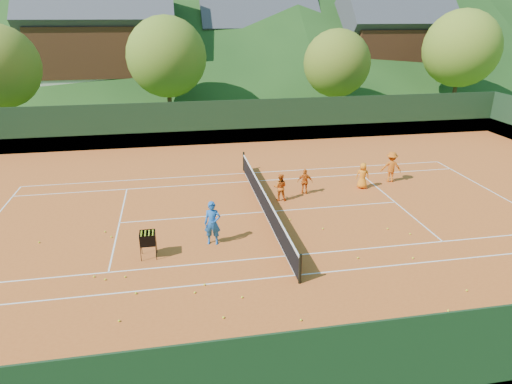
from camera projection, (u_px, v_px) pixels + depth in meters
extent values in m
plane|color=#2B5119|center=(264.00, 212.00, 20.79)|extent=(400.00, 400.00, 0.00)
cube|color=#B6511D|center=(264.00, 212.00, 20.79)|extent=(40.00, 24.00, 0.02)
imported|color=#1B59B0|center=(212.00, 223.00, 17.63)|extent=(0.72, 0.55, 1.76)
imported|color=#DE5B13|center=(280.00, 187.00, 21.89)|extent=(0.76, 0.66, 1.32)
imported|color=#D95E13|center=(305.00, 182.00, 22.65)|extent=(0.81, 0.49, 1.29)
imported|color=orange|center=(363.00, 176.00, 23.38)|extent=(0.78, 0.65, 1.36)
imported|color=#CB5A12|center=(391.00, 167.00, 24.26)|extent=(1.19, 0.89, 1.65)
sphere|color=#D9ED27|center=(119.00, 321.00, 13.38)|extent=(0.07, 0.07, 0.07)
sphere|color=#D9ED27|center=(290.00, 219.00, 19.95)|extent=(0.07, 0.07, 0.07)
sphere|color=#D9ED27|center=(242.00, 297.00, 14.48)|extent=(0.07, 0.07, 0.07)
sphere|color=#D9ED27|center=(292.00, 258.00, 16.77)|extent=(0.07, 0.07, 0.07)
sphere|color=#D9ED27|center=(413.00, 258.00, 16.80)|extent=(0.07, 0.07, 0.07)
sphere|color=#D9ED27|center=(393.00, 323.00, 13.28)|extent=(0.07, 0.07, 0.07)
sphere|color=#D9ED27|center=(39.00, 242.00, 17.96)|extent=(0.07, 0.07, 0.07)
sphere|color=#D9ED27|center=(205.00, 285.00, 15.16)|extent=(0.07, 0.07, 0.07)
sphere|color=#D9ED27|center=(301.00, 320.00, 13.41)|extent=(0.07, 0.07, 0.07)
sphere|color=#D9ED27|center=(277.00, 222.00, 19.71)|extent=(0.07, 0.07, 0.07)
sphere|color=#D9ED27|center=(323.00, 229.00, 19.10)|extent=(0.07, 0.07, 0.07)
sphere|color=#D9ED27|center=(195.00, 292.00, 14.73)|extent=(0.07, 0.07, 0.07)
sphere|color=#D9ED27|center=(105.00, 279.00, 15.46)|extent=(0.07, 0.07, 0.07)
sphere|color=#D9ED27|center=(111.00, 237.00, 18.41)|extent=(0.07, 0.07, 0.07)
sphere|color=#D9ED27|center=(410.00, 234.00, 18.65)|extent=(0.07, 0.07, 0.07)
sphere|color=#D9ED27|center=(448.00, 311.00, 13.83)|extent=(0.07, 0.07, 0.07)
sphere|color=#D9ED27|center=(388.00, 229.00, 19.09)|extent=(0.07, 0.07, 0.07)
sphere|color=#D9ED27|center=(358.00, 258.00, 16.82)|extent=(0.07, 0.07, 0.07)
sphere|color=#D9ED27|center=(223.00, 317.00, 13.52)|extent=(0.07, 0.07, 0.07)
sphere|color=#D9ED27|center=(409.00, 338.00, 12.67)|extent=(0.07, 0.07, 0.07)
sphere|color=#D9ED27|center=(404.00, 326.00, 13.17)|extent=(0.07, 0.07, 0.07)
sphere|color=#D9ED27|center=(136.00, 293.00, 14.70)|extent=(0.07, 0.07, 0.07)
sphere|color=#D9ED27|center=(125.00, 277.00, 15.62)|extent=(0.07, 0.07, 0.07)
sphere|color=#D9ED27|center=(94.00, 276.00, 15.63)|extent=(0.07, 0.07, 0.07)
sphere|color=#D9ED27|center=(105.00, 232.00, 18.84)|extent=(0.07, 0.07, 0.07)
sphere|color=#D9ED27|center=(467.00, 290.00, 14.84)|extent=(0.07, 0.07, 0.07)
cube|color=white|center=(497.00, 194.00, 22.78)|extent=(0.06, 10.97, 0.00)
cube|color=white|center=(296.00, 275.00, 15.76)|extent=(23.77, 0.06, 0.00)
cube|color=silver|center=(245.00, 173.00, 25.80)|extent=(23.77, 0.06, 0.00)
cube|color=white|center=(286.00, 256.00, 17.01)|extent=(23.77, 0.06, 0.00)
cube|color=white|center=(249.00, 181.00, 24.55)|extent=(23.77, 0.06, 0.00)
cube|color=white|center=(119.00, 223.00, 19.70)|extent=(0.06, 8.23, 0.00)
cube|color=silver|center=(395.00, 202.00, 21.86)|extent=(0.06, 8.23, 0.00)
cube|color=silver|center=(264.00, 212.00, 20.78)|extent=(12.80, 0.06, 0.00)
cube|color=white|center=(264.00, 212.00, 20.78)|extent=(0.06, 10.97, 0.00)
cube|color=black|center=(264.00, 203.00, 20.62)|extent=(0.03, 11.97, 0.90)
cube|color=white|center=(264.00, 193.00, 20.45)|extent=(0.05, 11.97, 0.06)
cylinder|color=black|center=(300.00, 269.00, 15.10)|extent=(0.10, 0.10, 1.10)
cylinder|color=black|center=(244.00, 161.00, 26.06)|extent=(0.10, 0.10, 1.10)
cube|color=black|center=(230.00, 122.00, 31.22)|extent=(40.00, 0.05, 3.00)
cube|color=#195729|center=(230.00, 136.00, 31.58)|extent=(40.40, 0.05, 1.00)
cube|color=black|center=(382.00, 381.00, 9.25)|extent=(40.00, 0.05, 3.00)
cylinder|color=black|center=(141.00, 254.00, 16.57)|extent=(0.02, 0.02, 0.55)
cylinder|color=black|center=(156.00, 253.00, 16.66)|extent=(0.02, 0.02, 0.55)
cylinder|color=black|center=(142.00, 247.00, 17.07)|extent=(0.02, 0.02, 0.55)
cylinder|color=black|center=(157.00, 246.00, 17.16)|extent=(0.02, 0.02, 0.55)
cube|color=black|center=(148.00, 244.00, 16.77)|extent=(0.55, 0.55, 0.02)
cube|color=black|center=(147.00, 242.00, 16.43)|extent=(0.55, 0.02, 0.45)
cube|color=black|center=(148.00, 235.00, 16.94)|extent=(0.55, 0.02, 0.45)
cube|color=black|center=(140.00, 239.00, 16.64)|extent=(0.02, 0.55, 0.45)
cube|color=black|center=(155.00, 237.00, 16.73)|extent=(0.02, 0.55, 0.45)
sphere|color=#CCE526|center=(141.00, 236.00, 16.39)|extent=(0.07, 0.07, 0.07)
sphere|color=#CCE526|center=(141.00, 235.00, 16.52)|extent=(0.07, 0.07, 0.07)
sphere|color=#CCE526|center=(142.00, 233.00, 16.64)|extent=(0.07, 0.07, 0.07)
sphere|color=#CCE526|center=(142.00, 231.00, 16.77)|extent=(0.07, 0.07, 0.07)
sphere|color=#CCE526|center=(145.00, 236.00, 16.41)|extent=(0.07, 0.07, 0.07)
sphere|color=#CCE526|center=(145.00, 234.00, 16.54)|extent=(0.07, 0.07, 0.07)
sphere|color=#CCE526|center=(145.00, 233.00, 16.66)|extent=(0.07, 0.07, 0.07)
sphere|color=#CCE526|center=(146.00, 231.00, 16.79)|extent=(0.07, 0.07, 0.07)
sphere|color=#CCE526|center=(149.00, 236.00, 16.44)|extent=(0.07, 0.07, 0.07)
sphere|color=#CCE526|center=(149.00, 234.00, 16.56)|extent=(0.07, 0.07, 0.07)
sphere|color=#CCE526|center=(149.00, 232.00, 16.69)|extent=(0.07, 0.07, 0.07)
sphere|color=#CCE526|center=(149.00, 231.00, 16.81)|extent=(0.07, 0.07, 0.07)
sphere|color=#CCE526|center=(153.00, 235.00, 16.46)|extent=(0.07, 0.07, 0.07)
sphere|color=#CCE526|center=(153.00, 234.00, 16.59)|extent=(0.07, 0.07, 0.07)
sphere|color=#CCE526|center=(153.00, 232.00, 16.71)|extent=(0.07, 0.07, 0.07)
sphere|color=#CCE526|center=(153.00, 231.00, 16.84)|extent=(0.07, 0.07, 0.07)
cube|color=beige|center=(109.00, 88.00, 46.04)|extent=(12.00, 9.00, 2.88)
cube|color=#3B1E10|center=(104.00, 50.00, 44.69)|extent=(12.24, 9.18, 4.48)
cube|color=#414148|center=(101.00, 19.00, 43.65)|extent=(13.80, 9.93, 9.93)
cube|color=beige|center=(257.00, 80.00, 52.46)|extent=(11.00, 8.00, 2.52)
cube|color=#341A0E|center=(257.00, 51.00, 51.28)|extent=(11.22, 8.16, 3.92)
cube|color=#3C3D44|center=(257.00, 27.00, 50.35)|extent=(12.65, 8.82, 8.82)
cube|color=beige|center=(386.00, 81.00, 51.12)|extent=(10.00, 8.00, 2.70)
cube|color=#371A0F|center=(389.00, 49.00, 49.86)|extent=(10.20, 8.16, 4.20)
cube|color=#3C3C43|center=(392.00, 23.00, 48.87)|extent=(11.50, 8.82, 8.82)
cylinder|color=#3F2819|center=(7.00, 115.00, 34.08)|extent=(0.36, 0.36, 2.70)
cylinder|color=#42281A|center=(170.00, 104.00, 37.90)|extent=(0.36, 0.36, 2.88)
sphere|color=#456F1D|center=(167.00, 57.00, 36.52)|extent=(6.40, 6.40, 6.40)
cylinder|color=#3F2A19|center=(334.00, 103.00, 39.40)|extent=(0.36, 0.36, 2.52)
sphere|color=#496A1C|center=(337.00, 63.00, 38.20)|extent=(5.60, 5.60, 5.60)
cylinder|color=#3E2718|center=(454.00, 93.00, 42.24)|extent=(0.36, 0.36, 3.06)
sphere|color=#4E761F|center=(461.00, 48.00, 40.78)|extent=(6.80, 6.80, 6.80)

